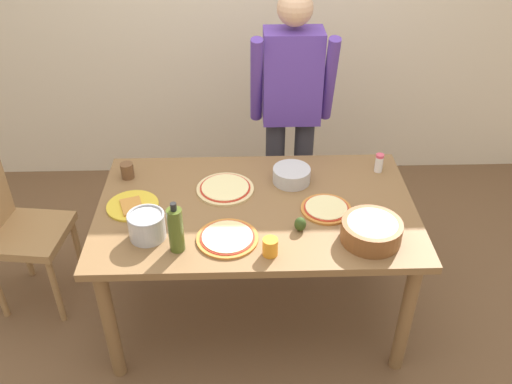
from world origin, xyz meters
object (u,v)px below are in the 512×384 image
object	(u,v)px
pizza_second_cooked	(326,209)
avocado	(300,224)
cup_orange	(270,247)
cup_small_brown	(127,171)
dining_table	(256,220)
chair_wooden_left	(14,224)
mixing_bowl_steel	(292,175)
pizza_cooked_on_tray	(227,238)
steel_pot	(147,225)
plate_with_slice	(133,206)
person_cook	(291,106)
pizza_raw_on_board	(225,188)
salt_shaker	(379,163)
olive_oil_bottle	(176,229)
popcorn_bowl	(372,229)

from	to	relation	value
pizza_second_cooked	avocado	world-z (taller)	avocado
cup_orange	cup_small_brown	distance (m)	0.98
dining_table	cup_orange	distance (m)	0.39
chair_wooden_left	cup_small_brown	world-z (taller)	chair_wooden_left
mixing_bowl_steel	cup_orange	xyz separation A→B (m)	(-0.14, -0.58, 0.00)
dining_table	pizza_second_cooked	size ratio (longest dim) A/B	6.32
pizza_cooked_on_tray	steel_pot	size ratio (longest dim) A/B	1.67
plate_with_slice	pizza_second_cooked	bearing A→B (deg)	-3.27
mixing_bowl_steel	cup_orange	size ratio (longest dim) A/B	2.35
chair_wooden_left	avocado	distance (m)	1.59
avocado	person_cook	bearing A→B (deg)	88.11
steel_pot	plate_with_slice	bearing A→B (deg)	114.86
person_cook	pizza_raw_on_board	size ratio (longest dim) A/B	5.38
person_cook	chair_wooden_left	size ratio (longest dim) A/B	1.71
pizza_raw_on_board	cup_orange	size ratio (longest dim) A/B	3.54
mixing_bowl_steel	dining_table	bearing A→B (deg)	-132.08
salt_shaker	avocado	distance (m)	0.69
cup_orange	salt_shaker	bearing A→B (deg)	46.76
pizza_raw_on_board	olive_oil_bottle	bearing A→B (deg)	-114.14
person_cook	pizza_second_cooked	world-z (taller)	person_cook
steel_pot	avocado	size ratio (longest dim) A/B	2.48
pizza_cooked_on_tray	mixing_bowl_steel	world-z (taller)	mixing_bowl_steel
plate_with_slice	popcorn_bowl	size ratio (longest dim) A/B	0.93
mixing_bowl_steel	steel_pot	distance (m)	0.83
pizza_second_cooked	mixing_bowl_steel	xyz separation A→B (m)	(-0.15, 0.26, 0.03)
pizza_cooked_on_tray	plate_with_slice	world-z (taller)	plate_with_slice
person_cook	mixing_bowl_steel	bearing A→B (deg)	-94.06
person_cook	cup_orange	distance (m)	1.15
chair_wooden_left	cup_small_brown	xyz separation A→B (m)	(0.63, 0.11, 0.26)
pizza_raw_on_board	mixing_bowl_steel	distance (m)	0.36
person_cook	olive_oil_bottle	size ratio (longest dim) A/B	6.33
cup_small_brown	salt_shaker	xyz separation A→B (m)	(1.37, 0.02, 0.01)
steel_pot	pizza_cooked_on_tray	bearing A→B (deg)	-5.02
chair_wooden_left	steel_pot	size ratio (longest dim) A/B	5.48
pizza_raw_on_board	avocado	size ratio (longest dim) A/B	4.30
pizza_raw_on_board	cup_small_brown	bearing A→B (deg)	165.46
pizza_raw_on_board	dining_table	bearing A→B (deg)	-42.52
olive_oil_bottle	cup_orange	world-z (taller)	olive_oil_bottle
popcorn_bowl	avocado	xyz separation A→B (m)	(-0.32, 0.08, -0.03)
pizza_second_cooked	salt_shaker	distance (m)	0.49
popcorn_bowl	avocado	world-z (taller)	popcorn_bowl
plate_with_slice	salt_shaker	distance (m)	1.34
chair_wooden_left	cup_orange	world-z (taller)	chair_wooden_left
pizza_cooked_on_tray	avocado	world-z (taller)	avocado
steel_pot	olive_oil_bottle	bearing A→B (deg)	-32.33
dining_table	pizza_raw_on_board	bearing A→B (deg)	137.48
popcorn_bowl	cup_small_brown	xyz separation A→B (m)	(-1.21, 0.56, -0.02)
popcorn_bowl	steel_pot	distance (m)	1.03
pizza_raw_on_board	cup_small_brown	distance (m)	0.55
person_cook	popcorn_bowl	xyz separation A→B (m)	(0.29, -1.04, -0.12)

